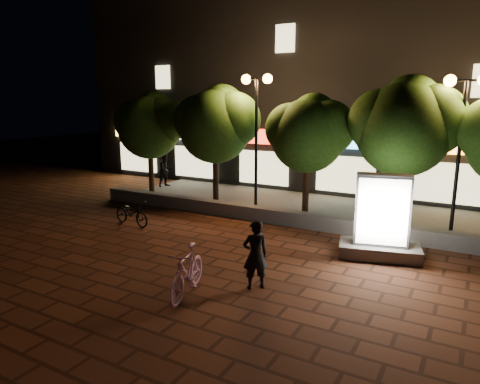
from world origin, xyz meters
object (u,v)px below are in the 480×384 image
Objects in this scene: street_lamp_left at (256,108)px; pedestrian at (166,170)px; ad_kiosk at (381,224)px; scooter_parked at (132,213)px; scooter_pink at (187,272)px; rider at (255,255)px; tree_left at (217,122)px; tree_right at (406,123)px; street_lamp_right at (463,114)px; tree_far_left at (151,123)px; tree_mid at (310,131)px.

pedestrian is (-5.97, 1.83, -3.10)m from street_lamp_left.
ad_kiosk is 8.34m from scooter_parked.
rider is at bearing 28.88° from scooter_pink.
tree_left is 0.97× the size of tree_right.
rider is 0.97× the size of pedestrian.
tree_left is at bearing 172.30° from street_lamp_left.
scooter_parked is at bearing -158.41° from street_lamp_right.
ad_kiosk is (10.82, -3.17, -2.34)m from tree_far_left.
pedestrian is at bearing 162.98° from street_lamp_left.
street_lamp_left is at bearing 151.62° from ad_kiosk.
tree_right is 2.70× the size of scooter_pink.
street_lamp_right is (7.00, 0.00, -0.13)m from street_lamp_left.
tree_far_left is at bearing 177.24° from street_lamp_left.
tree_mid is 0.90× the size of street_lamp_right.
tree_mid is 0.87× the size of street_lamp_left.
tree_left is at bearing -95.04° from rider.
rider is 12.37m from pedestrian.
scooter_pink is at bearing -125.48° from ad_kiosk.
scooter_pink is (-3.25, -7.74, -3.00)m from tree_right.
tree_left is at bearing 156.60° from ad_kiosk.
tree_far_left is at bearing 163.69° from ad_kiosk.
tree_right is at bearing -150.47° from rider.
street_lamp_left is at bearing -177.19° from tree_right.
scooter_parked is (-6.15, 2.49, -0.38)m from rider.
tree_mid is 8.48m from pedestrian.
street_lamp_left is at bearing -27.75° from scooter_parked.
tree_far_left is 2.74× the size of scooter_parked.
tree_mid is (4.00, -0.00, -0.23)m from tree_left.
tree_mid is at bearing -180.00° from tree_right.
street_lamp_right is at bearing -59.71° from scooter_parked.
tree_mid is at bearing 7.31° from street_lamp_left.
ad_kiosk is at bearing -23.40° from tree_left.
scooter_pink is 6.15m from scooter_parked.
rider is at bearing -121.11° from ad_kiosk.
scooter_pink is at bearing -112.74° from tree_right.
tree_left is 7.30m from tree_right.
pedestrian is (-0.52, 1.56, -2.37)m from tree_far_left.
tree_mid is at bearing 176.96° from street_lamp_right.
scooter_parked is at bearing 130.25° from scooter_pink.
tree_right reaches higher than ad_kiosk.
tree_left is at bearing 178.32° from street_lamp_right.
tree_left is 2.06× the size of ad_kiosk.
street_lamp_right reaches higher than tree_far_left.
tree_right is 5.38m from street_lamp_left.
tree_right is at bearing 2.81° from street_lamp_left.
scooter_parked is at bearing -138.23° from pedestrian.
tree_right is at bearing 53.01° from scooter_pink.
tree_left is 5.23m from scooter_parked.
tree_right is 2.99× the size of scooter_parked.
tree_right is 8.92m from scooter_pink.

